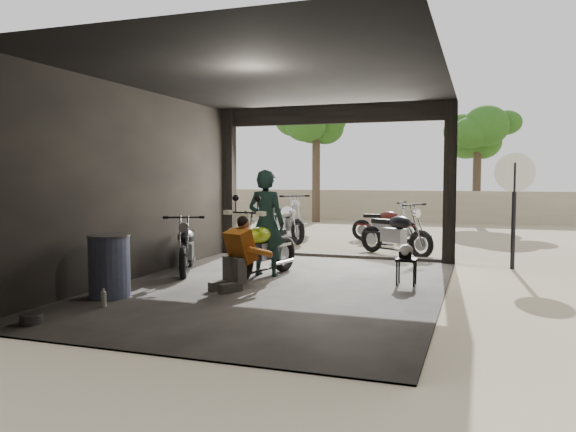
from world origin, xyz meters
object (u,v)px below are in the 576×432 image
Objects in this scene: left_bike at (187,244)px; oil_drum at (109,267)px; outside_bike_c at (395,229)px; sign_post at (514,192)px; helmet at (406,251)px; outside_bike_b at (385,222)px; main_bike at (263,243)px; outside_bike_a at (286,218)px; stool at (406,263)px; rider at (266,223)px; mechanic at (234,255)px.

left_bike reaches higher than oil_drum.
sign_post is (2.34, -1.11, 0.86)m from outside_bike_c.
outside_bike_b is at bearing 86.82° from helmet.
main_bike is at bearing -175.68° from outside_bike_c.
helmet is (0.65, -3.38, -0.03)m from outside_bike_c.
outside_bike_b reaches higher than oil_drum.
outside_bike_a reaches higher than helmet.
outside_bike_a is 3.56m from outside_bike_c.
stool is at bearing -138.09° from outside_bike_c.
main_bike is 5.36m from outside_bike_a.
rider is at bearing -18.51° from left_bike.
helmet is at bearing -138.27° from outside_bike_c.
outside_bike_b is 4.80m from sign_post.
outside_bike_a is at bearing 89.37° from oil_drum.
left_bike is 6.46× the size of helmet.
oil_drum is at bearing -178.51° from outside_bike_c.
oil_drum is at bearing -114.34° from left_bike.
helmet is at bearing -22.72° from left_bike.
helmet is (3.86, 0.11, 0.02)m from left_bike.
rider reaches higher than outside_bike_a.
oil_drum is (-1.46, -1.05, -0.10)m from mechanic.
outside_bike_c is (3.21, 3.49, 0.05)m from left_bike.
mechanic reaches higher than oil_drum.
left_bike is 6.55m from outside_bike_b.
main_bike is 1.98× the size of oil_drum.
left_bike is 5.20m from outside_bike_a.
main_bike is at bearing 166.71° from helmet.
outside_bike_b is 1.47× the size of mechanic.
helmet is at bearing -95.91° from outside_bike_a.
main_bike is 4.79m from sign_post.
mechanic is 1.22× the size of oil_drum.
stool is 3.05m from sign_post.
outside_bike_c is 1.92× the size of oil_drum.
sign_post is (5.55, 2.38, 0.92)m from left_bike.
main_bike is at bearing -178.86° from stool.
mechanic is (-1.74, -4.65, -0.04)m from outside_bike_c.
main_bike is 1.17m from mechanic.
rider reaches higher than stool.
outside_bike_c is at bearing -110.77° from rider.
outside_bike_a is 1.01× the size of rider.
left_bike is at bearing -179.09° from stool.
left_bike is 1.44× the size of mechanic.
oil_drum is (-3.88, -2.27, 0.08)m from stool.
outside_bike_a is at bearing 92.29° from outside_bike_c.
sign_post is at bearing -69.74° from outside_bike_a.
left_bike is 0.91× the size of outside_bike_c.
rider is (-1.08, -5.88, 0.38)m from outside_bike_b.
rider reaches higher than outside_bike_c.
outside_bike_a reaches higher than main_bike.
sign_post reaches higher than main_bike.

